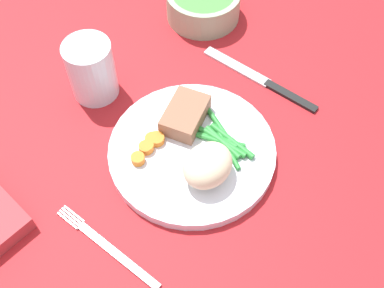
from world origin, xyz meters
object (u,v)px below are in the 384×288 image
object	(u,v)px
meat_portion	(185,115)
water_glass	(92,73)
dinner_plate	(192,151)
fork	(108,247)
knife	(262,80)
salad_bowl	(203,3)

from	to	relation	value
meat_portion	water_glass	xyz separation A→B (cm)	(-2.96, 15.14, 1.12)
dinner_plate	fork	bearing A→B (deg)	-179.15
water_glass	knife	bearing A→B (deg)	-47.88
meat_portion	knife	world-z (taller)	meat_portion
knife	salad_bowl	xyz separation A→B (cm)	(6.43, 16.44, 2.62)
fork	knife	distance (cm)	34.72
water_glass	salad_bowl	xyz separation A→B (cm)	(23.68, -2.64, -1.23)
knife	salad_bowl	distance (cm)	17.85
dinner_plate	water_glass	world-z (taller)	water_glass
meat_portion	knife	xyz separation A→B (cm)	(14.29, -3.94, -2.73)
water_glass	fork	bearing A→B (deg)	-132.53
knife	salad_bowl	bearing A→B (deg)	71.07
meat_portion	water_glass	distance (cm)	15.47
dinner_plate	fork	size ratio (longest dim) A/B	1.40
meat_portion	fork	world-z (taller)	meat_portion
dinner_plate	knife	size ratio (longest dim) A/B	1.13
dinner_plate	knife	distance (cm)	17.43
fork	knife	world-z (taller)	knife
fork	salad_bowl	world-z (taller)	salad_bowl
meat_portion	fork	bearing A→B (deg)	-169.16
salad_bowl	meat_portion	bearing A→B (deg)	-148.89
fork	dinner_plate	bearing A→B (deg)	0.69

